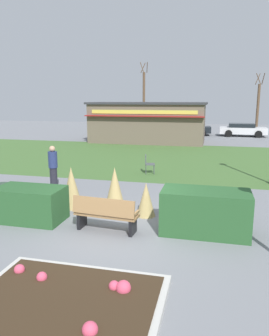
{
  "coord_description": "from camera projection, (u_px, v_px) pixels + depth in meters",
  "views": [
    {
      "loc": [
        2.23,
        -7.81,
        3.41
      ],
      "look_at": [
        -0.16,
        2.11,
        1.27
      ],
      "focal_mm": 35.05,
      "sensor_mm": 36.0,
      "label": 1
    }
  ],
  "objects": [
    {
      "name": "parked_car_east_slot",
      "position": [
        243.0,
        129.0,
        30.67
      ],
      "size": [
        4.24,
        2.14,
        1.2
      ],
      "color": "silver",
      "rests_on": "ground_plane"
    },
    {
      "name": "person_strolling",
      "position": [
        53.0,
        167.0,
        12.52
      ],
      "size": [
        0.34,
        0.34,
        1.69
      ],
      "rotation": [
        0.0,
        0.0,
        2.27
      ],
      "color": "#23232D",
      "rests_on": "ground_plane"
    },
    {
      "name": "ornamental_grass_behind_center",
      "position": [
        146.0,
        199.0,
        9.7
      ],
      "size": [
        0.56,
        0.56,
        1.01
      ],
      "primitive_type": "cone",
      "color": "tan",
      "rests_on": "ground_plane"
    },
    {
      "name": "flower_bed",
      "position": [
        64.0,
        306.0,
        5.37
      ],
      "size": [
        3.23,
        2.58,
        0.32
      ],
      "color": "beige",
      "rests_on": "ground_plane"
    },
    {
      "name": "food_kiosk",
      "position": [
        148.0,
        122.0,
        26.36
      ],
      "size": [
        9.25,
        4.28,
        3.18
      ],
      "color": "#6B5B4C",
      "rests_on": "ground_plane"
    },
    {
      "name": "trash_bin",
      "position": [
        2.0,
        198.0,
        9.95
      ],
      "size": [
        0.52,
        0.52,
        0.91
      ],
      "primitive_type": "cylinder",
      "color": "#2D4233",
      "rests_on": "ground_plane"
    },
    {
      "name": "ground_plane",
      "position": [
        122.0,
        231.0,
        8.65
      ],
      "size": [
        80.0,
        80.0,
        0.0
      ],
      "primitive_type": "plane",
      "color": "slate"
    },
    {
      "name": "park_bench",
      "position": [
        106.0,
        214.0,
        8.53
      ],
      "size": [
        1.74,
        0.67,
        0.95
      ],
      "color": "#9E7547",
      "rests_on": "ground_plane"
    },
    {
      "name": "tree_right_bg",
      "position": [
        144.0,
        100.0,
        37.48
      ],
      "size": [
        0.91,
        0.96,
        7.46
      ],
      "color": "brown",
      "rests_on": "ground_plane"
    },
    {
      "name": "hedge_right",
      "position": [
        205.0,
        212.0,
        8.43
      ],
      "size": [
        2.24,
        1.1,
        1.14
      ],
      "primitive_type": "cube",
      "color": "#28562B",
      "rests_on": "ground_plane"
    },
    {
      "name": "hedge_left",
      "position": [
        30.0,
        204.0,
        9.34
      ],
      "size": [
        1.92,
        1.1,
        0.97
      ],
      "primitive_type": "cube",
      "color": "#28562B",
      "rests_on": "ground_plane"
    },
    {
      "name": "cafe_chair_east",
      "position": [
        148.0,
        162.0,
        15.25
      ],
      "size": [
        0.53,
        0.53,
        0.89
      ],
      "color": "#4C5156",
      "rests_on": "ground_plane"
    },
    {
      "name": "tree_left_bg",
      "position": [
        258.0,
        107.0,
        34.25
      ],
      "size": [
        0.91,
        0.96,
        6.03
      ],
      "color": "brown",
      "rests_on": "ground_plane"
    },
    {
      "name": "ornamental_grass_behind_right",
      "position": [
        115.0,
        188.0,
        10.41
      ],
      "size": [
        0.65,
        0.65,
        1.32
      ],
      "primitive_type": "cone",
      "color": "tan",
      "rests_on": "ground_plane"
    },
    {
      "name": "ornamental_grass_behind_left",
      "position": [
        72.0,
        187.0,
        10.43
      ],
      "size": [
        0.68,
        0.68,
        1.32
      ],
      "primitive_type": "cone",
      "color": "tan",
      "rests_on": "ground_plane"
    },
    {
      "name": "parked_car_west_slot",
      "position": [
        135.0,
        127.0,
        33.06
      ],
      "size": [
        4.32,
        2.29,
        1.2
      ],
      "color": "maroon",
      "rests_on": "ground_plane"
    },
    {
      "name": "parked_car_center_slot",
      "position": [
        188.0,
        128.0,
        31.83
      ],
      "size": [
        4.31,
        2.27,
        1.2
      ],
      "color": "black",
      "rests_on": "ground_plane"
    },
    {
      "name": "lawn_patch",
      "position": [
        173.0,
        158.0,
        19.27
      ],
      "size": [
        36.0,
        12.0,
        0.01
      ],
      "primitive_type": "cube",
      "color": "#446B33",
      "rests_on": "ground_plane"
    }
  ]
}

